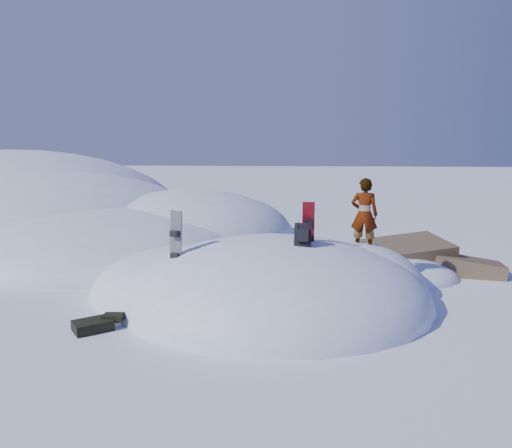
# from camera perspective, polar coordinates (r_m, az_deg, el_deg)

# --- Properties ---
(ground) EXTENTS (120.00, 120.00, 0.00)m
(ground) POSITION_cam_1_polar(r_m,az_deg,el_deg) (11.40, 2.14, -9.02)
(ground) COLOR white
(ground) RESTS_ON ground
(snow_mound) EXTENTS (8.00, 6.00, 3.00)m
(snow_mound) POSITION_cam_1_polar(r_m,az_deg,el_deg) (11.63, 1.32, -8.63)
(snow_mound) COLOR white
(snow_mound) RESTS_ON ground
(snow_ridge) EXTENTS (21.50, 18.50, 6.40)m
(snow_ridge) POSITION_cam_1_polar(r_m,az_deg,el_deg) (23.58, -23.15, -0.06)
(snow_ridge) COLOR white
(snow_ridge) RESTS_ON ground
(rock_outcrop) EXTENTS (4.68, 4.41, 1.68)m
(rock_outcrop) POSITION_cam_1_polar(r_m,az_deg,el_deg) (14.66, 17.32, -5.16)
(rock_outcrop) COLOR brown
(rock_outcrop) RESTS_ON ground
(snowboard_red) EXTENTS (0.27, 0.16, 1.42)m
(snowboard_red) POSITION_cam_1_polar(r_m,az_deg,el_deg) (10.92, 5.98, -1.05)
(snowboard_red) COLOR red
(snowboard_red) RESTS_ON snow_mound
(snowboard_dark) EXTENTS (0.33, 0.29, 1.62)m
(snowboard_dark) POSITION_cam_1_polar(r_m,az_deg,el_deg) (10.87, -9.19, -2.64)
(snowboard_dark) COLOR black
(snowboard_dark) RESTS_ON snow_mound
(backpack) EXTENTS (0.38, 0.45, 0.57)m
(backpack) POSITION_cam_1_polar(r_m,az_deg,el_deg) (10.53, 5.37, -1.26)
(backpack) COLOR black
(backpack) RESTS_ON snow_mound
(gear_pile) EXTENTS (0.96, 0.82, 0.25)m
(gear_pile) POSITION_cam_1_polar(r_m,az_deg,el_deg) (10.30, -17.80, -10.82)
(gear_pile) COLOR black
(gear_pile) RESTS_ON ground
(person) EXTENTS (0.70, 0.53, 1.72)m
(person) POSITION_cam_1_polar(r_m,az_deg,el_deg) (11.92, 12.27, 1.06)
(person) COLOR slate
(person) RESTS_ON snow_mound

